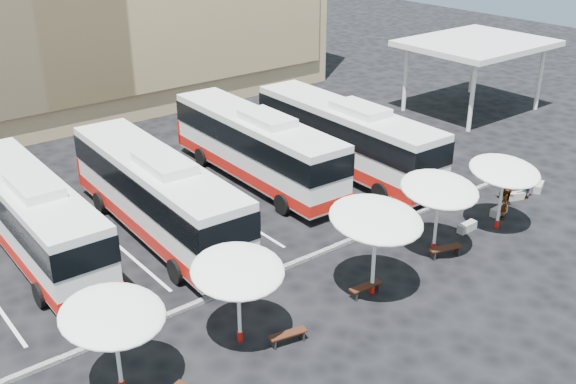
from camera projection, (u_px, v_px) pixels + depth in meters
ground at (312, 265)px, 29.91m from camera, size 120.00×120.00×0.00m
service_canopy at (477, 45)px, 48.61m from camera, size 10.00×8.00×5.20m
curb_divider at (305, 259)px, 30.24m from camera, size 34.00×0.25×0.15m
bay_lines at (215, 204)px, 35.61m from camera, size 24.15×12.00×0.01m
bus_0 at (32, 214)px, 29.90m from camera, size 3.12×12.73×4.03m
bus_1 at (156, 192)px, 31.71m from camera, size 3.55×13.57×4.27m
bus_2 at (256, 145)px, 37.61m from camera, size 3.40×13.36×4.22m
bus_3 at (346, 135)px, 38.95m from camera, size 3.41×13.57×4.29m
sunshade_0 at (113, 316)px, 21.21m from camera, size 4.27×4.30×3.53m
sunshade_1 at (238, 271)px, 23.69m from camera, size 4.13×4.16×3.52m
sunshade_2 at (376, 220)px, 26.51m from camera, size 4.02×4.06×3.96m
sunshade_3 at (439, 190)px, 29.75m from camera, size 4.12×4.16×3.66m
sunshade_4 at (505, 171)px, 31.93m from camera, size 3.98×4.01×3.53m
wood_bench_1 at (288, 335)px, 24.64m from camera, size 1.50×0.68×0.45m
wood_bench_2 at (366, 288)px, 27.55m from camera, size 1.52×0.51×0.46m
wood_bench_3 at (445, 249)px, 30.41m from camera, size 1.63×0.89×0.48m
conc_bench_0 at (467, 227)px, 32.76m from camera, size 1.14×0.41×0.42m
conc_bench_1 at (499, 211)px, 34.40m from camera, size 1.11×0.41×0.41m
conc_bench_2 at (515, 196)px, 36.06m from camera, size 1.11×0.71×0.40m
conc_bench_3 at (539, 187)px, 37.12m from camera, size 1.18×0.79×0.42m
passenger_0 at (505, 205)px, 33.71m from camera, size 0.67×0.65×1.55m
passenger_1 at (504, 183)px, 36.04m from camera, size 1.03×0.99×1.67m
passenger_2 at (508, 190)px, 35.21m from camera, size 1.07×0.66×1.69m
passenger_3 at (527, 183)px, 35.91m from camera, size 1.27×0.89×1.79m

